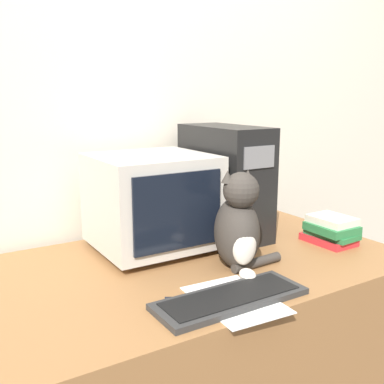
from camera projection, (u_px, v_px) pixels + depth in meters
wall_back at (135, 115)px, 1.94m from camera, size 7.00×0.05×2.50m
desk at (197, 354)px, 1.70m from camera, size 1.47×0.89×0.75m
crt_monitor at (152, 201)px, 1.69m from camera, size 0.42×0.41×0.37m
computer_tower at (225, 181)px, 1.87m from camera, size 0.20×0.43×0.46m
keyboard at (231, 298)px, 1.29m from camera, size 0.46×0.17×0.02m
cat at (238, 227)px, 1.52m from camera, size 0.27×0.28×0.35m
book_stack at (331, 230)px, 1.79m from camera, size 0.15×0.21×0.11m
pen at (192, 298)px, 1.31m from camera, size 0.14×0.09×0.01m
paper_sheet at (235, 300)px, 1.30m from camera, size 0.23×0.31×0.00m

